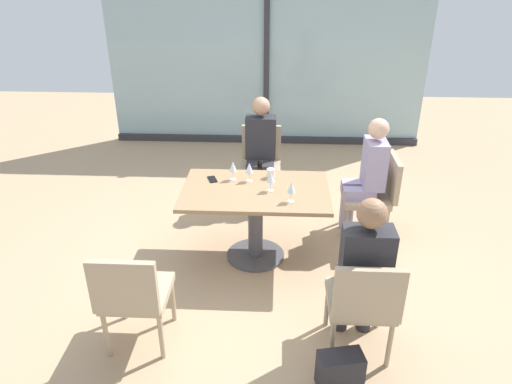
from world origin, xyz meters
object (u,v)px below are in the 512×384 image
(wine_glass_1, at_px, (249,168))
(person_near_window, at_px, (261,147))
(chair_far_right, at_px, (376,191))
(dining_table_main, at_px, (255,207))
(person_front_right, at_px, (363,267))
(chair_front_left, at_px, (133,293))
(chair_front_right, at_px, (363,301))
(wine_glass_0, at_px, (233,167))
(handbag_1, at_px, (371,249))
(person_far_right, at_px, (367,173))
(chair_near_window, at_px, (261,160))
(wine_glass_3, at_px, (271,177))
(cell_phone_on_table, at_px, (212,179))
(wine_glass_2, at_px, (291,188))
(coffee_cup, at_px, (271,173))
(handbag_0, at_px, (340,371))

(wine_glass_1, bearing_deg, person_near_window, 86.06)
(chair_far_right, xyz_separation_m, wine_glass_1, (-1.26, -0.32, 0.37))
(dining_table_main, distance_m, person_near_window, 1.14)
(person_front_right, xyz_separation_m, wine_glass_1, (-0.87, 1.29, 0.16))
(chair_front_left, bearing_deg, chair_front_right, 0.00)
(dining_table_main, distance_m, wine_glass_1, 0.36)
(chair_front_right, relative_size, wine_glass_0, 4.70)
(chair_front_right, bearing_deg, handbag_1, 76.04)
(person_far_right, distance_m, wine_glass_1, 1.21)
(dining_table_main, bearing_deg, chair_near_window, 90.00)
(wine_glass_3, distance_m, handbag_1, 1.21)
(chair_front_right, distance_m, chair_front_left, 1.61)
(dining_table_main, relative_size, person_near_window, 1.06)
(chair_front_right, bearing_deg, cell_phone_on_table, 130.86)
(wine_glass_0, height_order, wine_glass_2, same)
(chair_front_right, height_order, person_far_right, person_far_right)
(handbag_1, bearing_deg, chair_near_window, 111.97)
(chair_front_right, distance_m, chair_near_window, 2.60)
(chair_near_window, distance_m, chair_front_left, 2.60)
(chair_front_right, height_order, wine_glass_0, wine_glass_0)
(chair_front_right, distance_m, wine_glass_0, 1.80)
(chair_near_window, relative_size, coffee_cup, 9.67)
(wine_glass_0, height_order, coffee_cup, wine_glass_0)
(wine_glass_1, bearing_deg, handbag_0, -67.31)
(wine_glass_1, relative_size, handbag_1, 0.62)
(chair_front_left, xyz_separation_m, cell_phone_on_table, (0.39, 1.42, 0.24))
(person_far_right, distance_m, cell_phone_on_table, 1.54)
(wine_glass_3, height_order, handbag_0, wine_glass_3)
(handbag_1, bearing_deg, chair_far_right, 60.64)
(chair_far_right, bearing_deg, handbag_0, -105.32)
(dining_table_main, distance_m, chair_front_left, 1.48)
(chair_near_window, bearing_deg, chair_far_right, -31.96)
(person_near_window, xyz_separation_m, cell_phone_on_table, (-0.42, -0.94, 0.03))
(wine_glass_2, bearing_deg, handbag_1, 14.12)
(chair_front_left, xyz_separation_m, person_front_right, (1.61, 0.11, 0.20))
(wine_glass_0, xyz_separation_m, wine_glass_1, (0.16, -0.02, 0.00))
(cell_phone_on_table, relative_size, handbag_1, 0.48)
(wine_glass_0, xyz_separation_m, wine_glass_2, (0.54, -0.42, 0.00))
(wine_glass_0, xyz_separation_m, handbag_1, (1.33, -0.23, -0.72))
(person_front_right, bearing_deg, chair_near_window, 108.87)
(wine_glass_2, relative_size, coffee_cup, 2.06)
(person_far_right, bearing_deg, chair_far_right, 0.00)
(handbag_0, bearing_deg, chair_front_left, 156.52)
(cell_phone_on_table, bearing_deg, dining_table_main, -44.31)
(person_far_right, relative_size, wine_glass_2, 6.81)
(handbag_0, bearing_deg, wine_glass_1, 100.81)
(wine_glass_1, xyz_separation_m, handbag_0, (0.71, -1.70, -0.72))
(chair_far_right, height_order, person_near_window, person_near_window)
(person_front_right, bearing_deg, person_far_right, 80.04)
(dining_table_main, height_order, handbag_0, dining_table_main)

